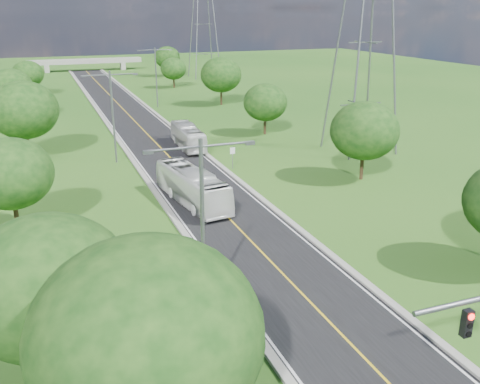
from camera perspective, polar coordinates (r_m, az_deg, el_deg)
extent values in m
plane|color=#215217|center=(76.42, -10.23, 6.45)|extent=(260.00, 260.00, 0.00)
cube|color=black|center=(82.20, -11.05, 7.30)|extent=(8.00, 150.00, 0.06)
cube|color=gray|center=(81.59, -14.01, 7.06)|extent=(0.50, 150.00, 0.22)
cube|color=gray|center=(82.99, -8.15, 7.63)|extent=(0.50, 150.00, 0.22)
cube|color=black|center=(21.08, 23.04, -12.76)|extent=(0.35, 0.28, 1.05)
cylinder|color=#FF140C|center=(20.82, 23.47, -12.13)|extent=(0.24, 0.06, 0.24)
cylinder|color=slate|center=(56.78, -0.81, 3.65)|extent=(0.08, 0.08, 2.40)
cube|color=white|center=(56.54, -0.80, 4.43)|extent=(0.55, 0.04, 0.70)
cube|color=gray|center=(154.23, -19.91, 12.27)|extent=(1.20, 3.00, 2.00)
cube|color=gray|center=(155.97, -12.40, 13.01)|extent=(1.20, 3.00, 2.00)
cube|color=gray|center=(154.63, -16.20, 13.26)|extent=(30.00, 3.00, 1.20)
cylinder|color=slate|center=(28.82, -3.99, -4.03)|extent=(0.22, 0.22, 10.00)
cylinder|color=slate|center=(27.00, -7.07, 4.59)|extent=(2.80, 0.12, 0.12)
cylinder|color=slate|center=(27.77, -1.44, 5.13)|extent=(2.80, 0.12, 0.12)
cube|color=slate|center=(26.75, -9.77, 4.20)|extent=(0.50, 0.25, 0.18)
cube|color=slate|center=(28.23, 1.06, 5.26)|extent=(0.50, 0.25, 0.18)
cylinder|color=slate|center=(59.98, -13.38, 7.71)|extent=(0.22, 0.22, 10.00)
cylinder|color=slate|center=(59.13, -15.09, 11.93)|extent=(2.80, 0.12, 0.12)
cylinder|color=slate|center=(59.48, -12.36, 12.18)|extent=(2.80, 0.12, 0.12)
cube|color=slate|center=(59.01, -16.36, 11.76)|extent=(0.50, 0.25, 0.18)
cube|color=slate|center=(59.70, -11.10, 12.24)|extent=(0.50, 0.25, 0.18)
cylinder|color=slate|center=(94.17, -8.93, 11.95)|extent=(0.22, 0.22, 10.00)
cylinder|color=slate|center=(93.45, -9.94, 14.69)|extent=(2.80, 0.12, 0.12)
cylinder|color=slate|center=(94.03, -8.21, 14.80)|extent=(2.80, 0.12, 0.12)
cube|color=slate|center=(93.21, -10.75, 14.60)|extent=(0.50, 0.25, 0.18)
cube|color=slate|center=(94.34, -7.42, 14.81)|extent=(0.50, 0.25, 0.18)
cylinder|color=black|center=(26.02, -18.85, -16.65)|extent=(0.36, 0.36, 3.06)
ellipsoid|color=#0F360E|center=(24.09, -19.80, -9.37)|extent=(7.14, 7.14, 6.07)
cylinder|color=black|center=(44.10, -22.75, -2.28)|extent=(0.36, 0.36, 2.70)
ellipsoid|color=#0F360E|center=(43.10, -23.31, 1.81)|extent=(6.30, 6.30, 5.36)
cylinder|color=black|center=(65.12, -21.65, 4.69)|extent=(0.36, 0.36, 3.24)
ellipsoid|color=#0F360E|center=(64.34, -22.08, 8.10)|extent=(7.56, 7.56, 6.43)
cylinder|color=black|center=(88.74, -23.01, 7.93)|extent=(0.36, 0.36, 2.88)
ellipsoid|color=#0F360E|center=(88.22, -23.31, 10.17)|extent=(6.72, 6.72, 5.71)
cylinder|color=black|center=(112.44, -21.50, 10.08)|extent=(0.36, 0.36, 2.52)
ellipsoid|color=#0F360E|center=(112.07, -21.69, 11.63)|extent=(5.88, 5.88, 5.00)
ellipsoid|color=#0F360E|center=(18.77, -9.88, -14.87)|extent=(7.98, 7.98, 6.78)
cylinder|color=black|center=(54.58, 12.87, 2.79)|extent=(0.36, 0.36, 2.88)
ellipsoid|color=#0F360E|center=(53.73, 13.15, 6.40)|extent=(6.72, 6.72, 5.71)
cylinder|color=black|center=(72.95, 2.67, 7.15)|extent=(0.36, 0.36, 2.52)
ellipsoid|color=#0F360E|center=(72.38, 2.71, 9.54)|extent=(5.88, 5.88, 5.00)
cylinder|color=black|center=(95.65, -2.01, 10.17)|extent=(0.36, 0.36, 3.06)
ellipsoid|color=#0F360E|center=(95.14, -2.04, 12.40)|extent=(7.14, 7.14, 6.07)
cylinder|color=black|center=(117.82, -7.06, 11.55)|extent=(0.36, 0.36, 2.34)
ellipsoid|color=#0F360E|center=(117.48, -7.12, 12.93)|extent=(5.46, 5.46, 4.64)
cylinder|color=black|center=(137.92, -7.70, 12.68)|extent=(0.36, 0.36, 2.70)
ellipsoid|color=#0F360E|center=(137.60, -7.77, 14.04)|extent=(6.30, 6.30, 5.36)
imported|color=silver|center=(65.74, -5.58, 5.91)|extent=(2.70, 9.92, 2.74)
imported|color=white|center=(46.64, -5.12, 0.61)|extent=(4.08, 11.19, 3.05)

